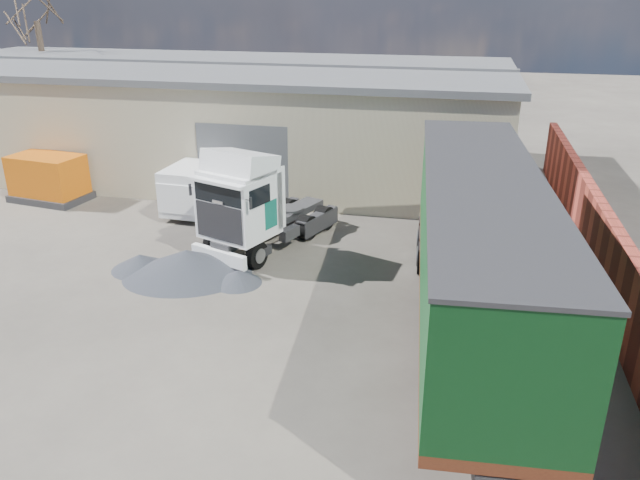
% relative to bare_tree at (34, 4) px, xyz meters
% --- Properties ---
extents(ground, '(120.00, 120.00, 0.00)m').
position_rel_bare_tree_xyz_m(ground, '(18.00, -20.00, -7.92)').
color(ground, '#292622').
rests_on(ground, ground).
extents(warehouse, '(30.60, 12.60, 5.42)m').
position_rel_bare_tree_xyz_m(warehouse, '(12.00, -4.00, -5.26)').
color(warehouse, '#BEB592').
rests_on(warehouse, ground).
extents(brick_boundary_wall, '(0.35, 26.00, 2.50)m').
position_rel_bare_tree_xyz_m(brick_boundary_wall, '(29.50, -14.00, -6.67)').
color(brick_boundary_wall, maroon).
rests_on(brick_boundary_wall, ground).
extents(bare_tree, '(4.00, 4.00, 9.60)m').
position_rel_bare_tree_xyz_m(bare_tree, '(0.00, 0.00, 0.00)').
color(bare_tree, '#382B21').
rests_on(bare_tree, ground).
extents(tractor_unit, '(4.11, 6.17, 3.95)m').
position_rel_bare_tree_xyz_m(tractor_unit, '(17.95, -14.59, -6.26)').
color(tractor_unit, black).
rests_on(tractor_unit, ground).
extents(box_trailer, '(3.83, 13.85, 4.55)m').
position_rel_bare_tree_xyz_m(box_trailer, '(25.53, -18.76, -5.15)').
color(box_trailer, '#2D2D30').
rests_on(box_trailer, ground).
extents(panel_van, '(2.35, 5.17, 2.07)m').
position_rel_bare_tree_xyz_m(panel_van, '(14.42, -10.41, -6.85)').
color(panel_van, black).
rests_on(panel_van, ground).
extents(orange_skip, '(3.53, 2.50, 2.04)m').
position_rel_bare_tree_xyz_m(orange_skip, '(7.22, -10.98, -7.03)').
color(orange_skip, '#2D2D30').
rests_on(orange_skip, ground).
extents(gravel_heap, '(5.89, 5.55, 0.89)m').
position_rel_bare_tree_xyz_m(gravel_heap, '(16.32, -16.96, -7.51)').
color(gravel_heap, black).
rests_on(gravel_heap, ground).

